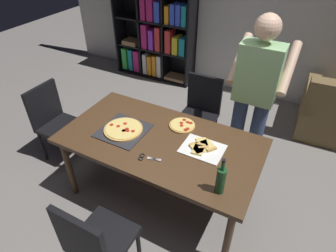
% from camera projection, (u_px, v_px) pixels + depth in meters
% --- Properties ---
extents(ground_plane, '(12.00, 12.00, 0.00)m').
position_uv_depth(ground_plane, '(161.00, 194.00, 3.02)').
color(ground_plane, gray).
extents(back_wall, '(6.40, 0.10, 2.80)m').
position_uv_depth(back_wall, '(250.00, 0.00, 4.01)').
color(back_wall, silver).
rests_on(back_wall, ground_plane).
extents(dining_table, '(1.80, 0.96, 0.75)m').
position_uv_depth(dining_table, '(160.00, 145.00, 2.61)').
color(dining_table, '#4C331E').
rests_on(dining_table, ground_plane).
extents(chair_near_camera, '(0.42, 0.42, 0.90)m').
position_uv_depth(chair_near_camera, '(94.00, 241.00, 2.03)').
color(chair_near_camera, black).
rests_on(chair_near_camera, ground_plane).
extents(chair_far_side, '(0.42, 0.42, 0.90)m').
position_uv_depth(chair_far_side, '(200.00, 109.00, 3.39)').
color(chair_far_side, black).
rests_on(chair_far_side, ground_plane).
extents(chair_left_end, '(0.42, 0.42, 0.90)m').
position_uv_depth(chair_left_end, '(54.00, 119.00, 3.23)').
color(chair_left_end, black).
rests_on(chair_left_end, ground_plane).
extents(bookshelf, '(1.40, 0.35, 1.95)m').
position_uv_depth(bookshelf, '(154.00, 24.00, 4.69)').
color(bookshelf, black).
rests_on(bookshelf, ground_plane).
extents(person_serving_pizza, '(0.55, 0.54, 1.75)m').
position_uv_depth(person_serving_pizza, '(254.00, 94.00, 2.71)').
color(person_serving_pizza, '#38476B').
rests_on(person_serving_pizza, ground_plane).
extents(pepperoni_pizza_on_tray, '(0.42, 0.42, 0.04)m').
position_uv_depth(pepperoni_pizza_on_tray, '(123.00, 130.00, 2.66)').
color(pepperoni_pizza_on_tray, '#2D2D33').
rests_on(pepperoni_pizza_on_tray, dining_table).
extents(pizza_slices_on_towel, '(0.36, 0.28, 0.03)m').
position_uv_depth(pizza_slices_on_towel, '(202.00, 148.00, 2.46)').
color(pizza_slices_on_towel, white).
rests_on(pizza_slices_on_towel, dining_table).
extents(wine_bottle, '(0.07, 0.07, 0.32)m').
position_uv_depth(wine_bottle, '(221.00, 180.00, 2.02)').
color(wine_bottle, '#194723').
rests_on(wine_bottle, dining_table).
extents(kitchen_scissors, '(0.20, 0.10, 0.01)m').
position_uv_depth(kitchen_scissors, '(146.00, 158.00, 2.37)').
color(kitchen_scissors, silver).
rests_on(kitchen_scissors, dining_table).
extents(second_pizza_plain, '(0.25, 0.25, 0.03)m').
position_uv_depth(second_pizza_plain, '(182.00, 125.00, 2.72)').
color(second_pizza_plain, tan).
rests_on(second_pizza_plain, dining_table).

